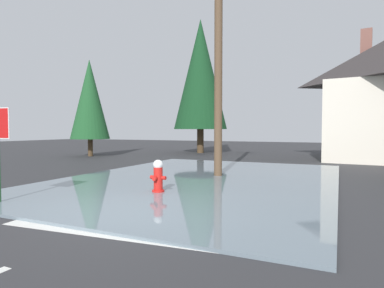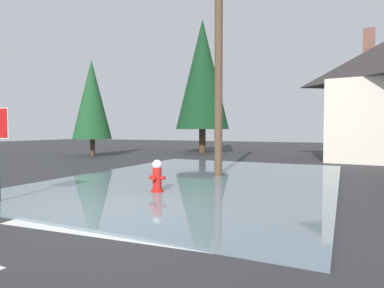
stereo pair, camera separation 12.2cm
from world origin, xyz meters
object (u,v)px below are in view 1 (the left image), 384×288
object	(u,v)px
fire_hydrant	(158,177)
pine_tree_mid_left	(200,75)
utility_pole	(218,42)
pine_tree_tall_left	(90,99)

from	to	relation	value
fire_hydrant	pine_tree_mid_left	size ratio (longest dim) A/B	0.09
fire_hydrant	utility_pole	xyz separation A→B (m)	(0.39, 3.50, 4.29)
pine_tree_mid_left	pine_tree_tall_left	bearing A→B (deg)	-132.82
pine_tree_mid_left	utility_pole	bearing A→B (deg)	-64.14
fire_hydrant	pine_tree_tall_left	xyz separation A→B (m)	(-10.07, 8.79, 3.13)
fire_hydrant	pine_tree_tall_left	distance (m)	13.72
utility_pole	pine_tree_mid_left	distance (m)	12.13
pine_tree_tall_left	pine_tree_mid_left	xyz separation A→B (m)	(5.19, 5.60, 2.04)
fire_hydrant	utility_pole	world-z (taller)	utility_pole
pine_tree_tall_left	pine_tree_mid_left	world-z (taller)	pine_tree_mid_left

